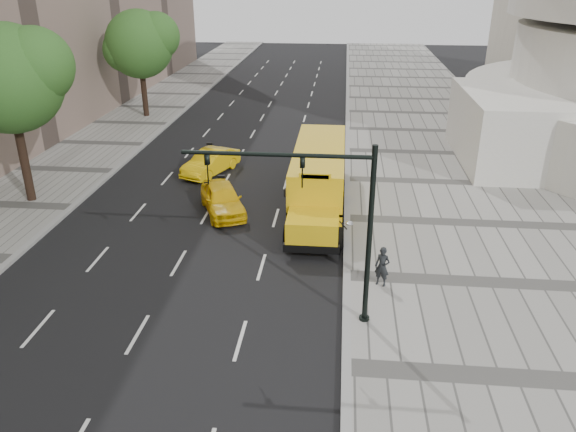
# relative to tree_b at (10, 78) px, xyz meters

# --- Properties ---
(ground) EXTENTS (140.00, 140.00, 0.00)m
(ground) POSITION_rel_tree_b_xyz_m (10.40, -0.77, -6.45)
(ground) COLOR black
(ground) RESTS_ON ground
(sidewalk_museum) EXTENTS (12.00, 140.00, 0.15)m
(sidewalk_museum) POSITION_rel_tree_b_xyz_m (22.40, -0.77, -6.38)
(sidewalk_museum) COLOR gray
(sidewalk_museum) RESTS_ON ground
(sidewalk_far) EXTENTS (6.00, 140.00, 0.15)m
(sidewalk_far) POSITION_rel_tree_b_xyz_m (-0.60, -0.77, -6.38)
(sidewalk_far) COLOR gray
(sidewalk_far) RESTS_ON ground
(curb_museum) EXTENTS (0.30, 140.00, 0.15)m
(curb_museum) POSITION_rel_tree_b_xyz_m (16.40, -0.77, -6.38)
(curb_museum) COLOR gray
(curb_museum) RESTS_ON ground
(curb_far) EXTENTS (0.30, 140.00, 0.15)m
(curb_far) POSITION_rel_tree_b_xyz_m (2.40, -0.77, -6.38)
(curb_far) COLOR gray
(curb_far) RESTS_ON ground
(tree_b) EXTENTS (5.94, 5.28, 9.05)m
(tree_b) POSITION_rel_tree_b_xyz_m (0.00, 0.00, 0.00)
(tree_b) COLOR black
(tree_b) RESTS_ON ground
(tree_c) EXTENTS (5.93, 5.27, 8.46)m
(tree_c) POSITION_rel_tree_b_xyz_m (-0.00, 18.41, -0.59)
(tree_c) COLOR black
(tree_c) RESTS_ON ground
(school_bus) EXTENTS (2.96, 11.56, 3.19)m
(school_bus) POSITION_rel_tree_b_xyz_m (14.90, 1.09, -4.69)
(school_bus) COLOR gold
(school_bus) RESTS_ON ground
(taxi_near) EXTENTS (3.30, 4.68, 1.48)m
(taxi_near) POSITION_rel_tree_b_xyz_m (10.18, -0.38, -5.71)
(taxi_near) COLOR yellow
(taxi_near) RESTS_ON ground
(taxi_far) EXTENTS (3.01, 4.56, 1.42)m
(taxi_far) POSITION_rel_tree_b_xyz_m (8.28, 5.34, -5.74)
(taxi_far) COLOR yellow
(taxi_far) RESTS_ON ground
(pedestrian) EXTENTS (0.68, 0.58, 1.57)m
(pedestrian) POSITION_rel_tree_b_xyz_m (17.70, -6.97, -5.52)
(pedestrian) COLOR black
(pedestrian) RESTS_ON sidewalk_museum
(traffic_signal) EXTENTS (6.18, 0.36, 6.40)m
(traffic_signal) POSITION_rel_tree_b_xyz_m (15.59, -9.37, -2.36)
(traffic_signal) COLOR black
(traffic_signal) RESTS_ON ground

